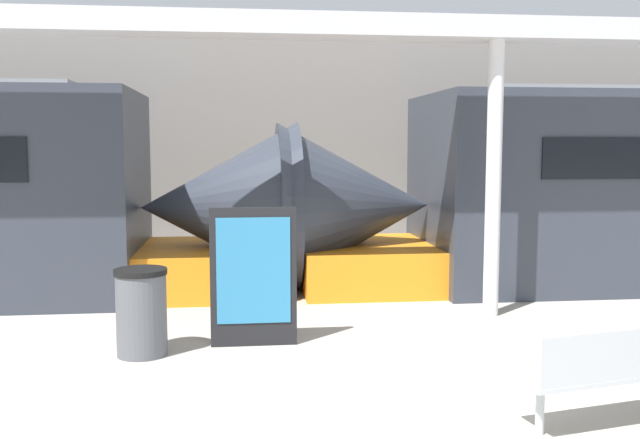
{
  "coord_description": "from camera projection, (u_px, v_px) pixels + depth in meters",
  "views": [
    {
      "loc": [
        -1.1,
        -4.9,
        2.29
      ],
      "look_at": [
        -0.13,
        3.49,
        1.4
      ],
      "focal_mm": 40.0,
      "sensor_mm": 36.0,
      "label": 1
    }
  ],
  "objects": [
    {
      "name": "poster_board",
      "position": [
        254.0,
        276.0,
        8.06
      ],
      "size": [
        0.98,
        0.07,
        1.59
      ],
      "color": "black",
      "rests_on": "ground_plane"
    },
    {
      "name": "canopy_beam",
      "position": [
        497.0,
        30.0,
        9.21
      ],
      "size": [
        28.0,
        0.6,
        0.28
      ],
      "primitive_type": "cube",
      "color": "#B7B7BC",
      "rests_on": "support_column_near"
    },
    {
      "name": "station_wall",
      "position": [
        290.0,
        135.0,
        14.92
      ],
      "size": [
        56.0,
        0.2,
        5.0
      ],
      "primitive_type": "cube",
      "color": "gray",
      "rests_on": "ground_plane"
    },
    {
      "name": "bench_near",
      "position": [
        617.0,
        367.0,
        5.73
      ],
      "size": [
        1.71,
        0.77,
        0.85
      ],
      "rotation": [
        0.0,
        0.0,
        0.21
      ],
      "color": "#ADB2B7",
      "rests_on": "ground_plane"
    },
    {
      "name": "support_column_near",
      "position": [
        493.0,
        181.0,
        9.41
      ],
      "size": [
        0.2,
        0.2,
        3.63
      ],
      "primitive_type": "cylinder",
      "color": "silver",
      "rests_on": "ground_plane"
    },
    {
      "name": "trash_bin",
      "position": [
        142.0,
        312.0,
        7.73
      ],
      "size": [
        0.57,
        0.57,
        0.95
      ],
      "color": "#4C4F54",
      "rests_on": "ground_plane"
    }
  ]
}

